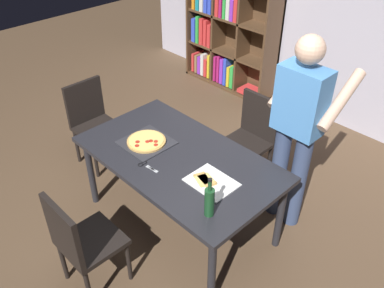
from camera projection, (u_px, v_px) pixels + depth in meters
ground_plane at (180, 221)px, 3.80m from camera, size 12.00×12.00×0.00m
back_wall at (354, 8)px, 4.46m from camera, size 6.40×0.10×2.80m
dining_table at (179, 163)px, 3.40m from camera, size 1.71×0.97×0.75m
chair_near_camera at (80, 240)px, 2.95m from camera, size 0.42×0.42×0.90m
chair_far_side at (252, 134)px, 4.05m from camera, size 0.42×0.42×0.90m
chair_left_end at (92, 119)px, 4.28m from camera, size 0.42×0.42×0.90m
bookshelf at (230, 18)px, 5.49m from camera, size 1.40×0.35×1.95m
person_serving_pizza at (298, 125)px, 3.29m from camera, size 0.55×0.54×1.75m
pepperoni_pizza_on_tray at (146, 142)px, 3.51m from camera, size 0.39×0.39×0.04m
pizza_slices_on_towel at (209, 181)px, 3.09m from camera, size 0.36×0.28×0.03m
wine_bottle at (209, 201)px, 2.76m from camera, size 0.07×0.07×0.32m
kitchen_scissors at (146, 165)px, 3.25m from camera, size 0.20×0.09×0.01m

